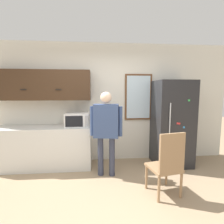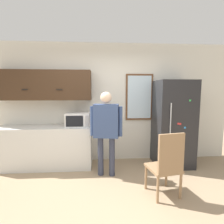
{
  "view_description": "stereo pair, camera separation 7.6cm",
  "coord_description": "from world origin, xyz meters",
  "px_view_note": "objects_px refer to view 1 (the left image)",
  "views": [
    {
      "loc": [
        -0.12,
        -2.22,
        1.63
      ],
      "look_at": [
        0.18,
        0.99,
        1.24
      ],
      "focal_mm": 28.0,
      "sensor_mm": 36.0,
      "label": 1
    },
    {
      "loc": [
        -0.04,
        -2.22,
        1.63
      ],
      "look_at": [
        0.18,
        0.99,
        1.24
      ],
      "focal_mm": 28.0,
      "sensor_mm": 36.0,
      "label": 2
    }
  ],
  "objects_px": {
    "microwave": "(77,120)",
    "refrigerator": "(172,123)",
    "person": "(106,125)",
    "chair": "(167,163)"
  },
  "relations": [
    {
      "from": "microwave",
      "to": "refrigerator",
      "type": "xyz_separation_m",
      "value": [
        2.06,
        -0.06,
        -0.1
      ]
    },
    {
      "from": "person",
      "to": "refrigerator",
      "type": "bearing_deg",
      "value": 26.42
    },
    {
      "from": "person",
      "to": "refrigerator",
      "type": "height_order",
      "value": "refrigerator"
    },
    {
      "from": "chair",
      "to": "microwave",
      "type": "bearing_deg",
      "value": -51.83
    },
    {
      "from": "microwave",
      "to": "chair",
      "type": "relative_size",
      "value": 0.48
    },
    {
      "from": "microwave",
      "to": "refrigerator",
      "type": "bearing_deg",
      "value": -1.58
    },
    {
      "from": "chair",
      "to": "refrigerator",
      "type": "bearing_deg",
      "value": -127.55
    },
    {
      "from": "refrigerator",
      "to": "microwave",
      "type": "bearing_deg",
      "value": 178.42
    },
    {
      "from": "microwave",
      "to": "person",
      "type": "bearing_deg",
      "value": -39.6
    },
    {
      "from": "microwave",
      "to": "person",
      "type": "height_order",
      "value": "person"
    }
  ]
}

